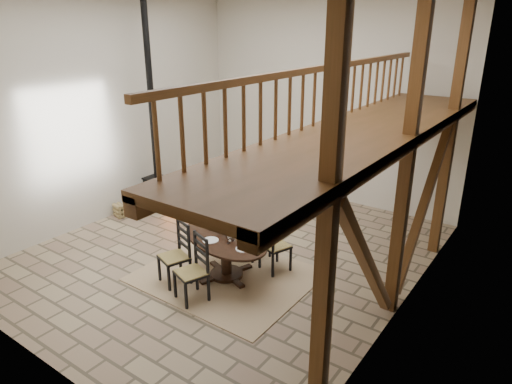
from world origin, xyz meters
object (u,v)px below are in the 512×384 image
Objects in this scene: log_basket at (180,192)px; dining_table at (226,254)px; log_stack at (119,211)px; wood_stove at (156,165)px.

dining_table is at bearing -34.03° from log_basket.
log_stack is at bearing -169.72° from dining_table.
dining_table reaches higher than log_stack.
wood_stove reaches higher than log_basket.
log_basket reaches higher than log_stack.
log_basket is at bearing 78.58° from log_stack.
log_basket is 1.56× the size of log_stack.
log_stack is at bearing -112.81° from wood_stove.
wood_stove reaches higher than dining_table.
wood_stove reaches higher than log_stack.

